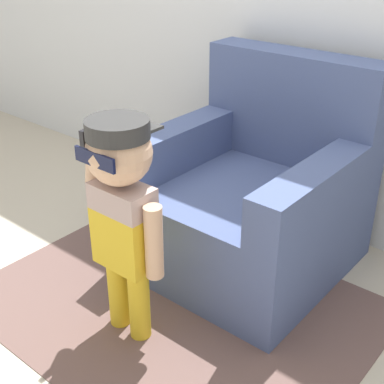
{
  "coord_description": "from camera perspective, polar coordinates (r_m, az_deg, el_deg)",
  "views": [
    {
      "loc": [
        1.53,
        -1.79,
        1.63
      ],
      "look_at": [
        0.19,
        -0.17,
        0.55
      ],
      "focal_mm": 50.0,
      "sensor_mm": 36.0,
      "label": 1
    }
  ],
  "objects": [
    {
      "name": "ground_plane",
      "position": [
        2.86,
        -0.64,
        -7.42
      ],
      "size": [
        10.0,
        10.0,
        0.0
      ],
      "primitive_type": "plane",
      "color": "#BCB29E"
    },
    {
      "name": "armchair",
      "position": [
        2.74,
        6.54,
        -0.52
      ],
      "size": [
        0.96,
        1.0,
        1.03
      ],
      "color": "#475684",
      "rests_on": "ground_plane"
    },
    {
      "name": "person_child",
      "position": [
        2.09,
        -7.42,
        -0.75
      ],
      "size": [
        0.4,
        0.3,
        0.98
      ],
      "color": "gold",
      "rests_on": "ground_plane"
    },
    {
      "name": "side_table",
      "position": [
        3.24,
        -3.84,
        2.79
      ],
      "size": [
        0.31,
        0.31,
        0.48
      ],
      "color": "#333333",
      "rests_on": "ground_plane"
    },
    {
      "name": "rug",
      "position": [
        2.58,
        -1.82,
        -11.77
      ],
      "size": [
        1.76,
        1.35,
        0.01
      ],
      "color": "brown",
      "rests_on": "ground_plane"
    }
  ]
}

